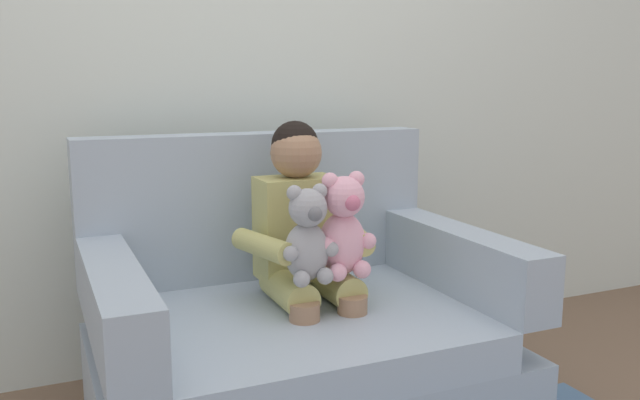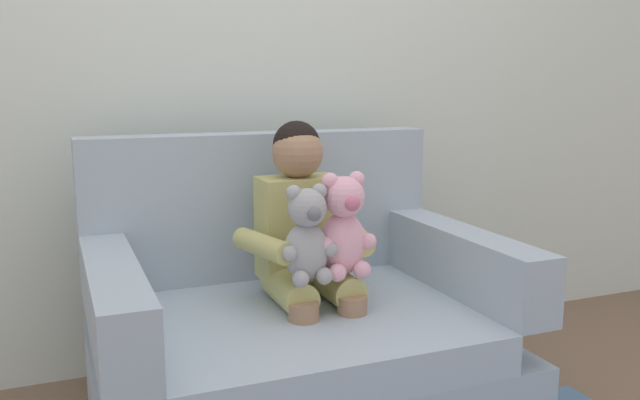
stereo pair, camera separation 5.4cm
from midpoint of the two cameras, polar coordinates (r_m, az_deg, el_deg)
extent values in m
cube|color=silver|center=(2.69, -6.71, 14.03)|extent=(6.00, 0.10, 2.60)
cube|color=#9EADBC|center=(2.23, -1.00, -15.61)|extent=(1.27, 0.94, 0.29)
cube|color=#A6B6C6|center=(2.09, -0.30, -11.32)|extent=(0.99, 0.80, 0.12)
cube|color=#9EADBC|center=(2.43, -4.45, -0.39)|extent=(1.27, 0.14, 0.52)
cube|color=#9EADBC|center=(1.91, -16.45, -8.54)|extent=(0.14, 0.80, 0.21)
cube|color=#9EADBC|center=(2.30, 12.94, -5.19)|extent=(0.14, 0.80, 0.21)
cube|color=tan|center=(2.21, -1.19, -2.37)|extent=(0.26, 0.16, 0.34)
sphere|color=#9E7556|center=(2.17, -1.22, 4.10)|extent=(0.17, 0.17, 0.17)
sphere|color=black|center=(2.18, -1.31, 4.79)|extent=(0.16, 0.16, 0.16)
cylinder|color=tan|center=(2.11, -1.94, -7.76)|extent=(0.11, 0.26, 0.11)
cylinder|color=#9E7556|center=(2.05, -0.62, -12.79)|extent=(0.09, 0.09, 0.30)
cylinder|color=tan|center=(2.17, 2.05, -7.27)|extent=(0.11, 0.26, 0.11)
cylinder|color=#9E7556|center=(2.11, 3.51, -12.12)|extent=(0.09, 0.09, 0.30)
cylinder|color=tan|center=(2.06, -4.16, -3.94)|extent=(0.13, 0.27, 0.07)
cylinder|color=tan|center=(2.17, 3.90, -3.17)|extent=(0.13, 0.27, 0.07)
ellipsoid|color=#9E9EA3|center=(2.00, -0.42, -4.45)|extent=(0.14, 0.12, 0.18)
sphere|color=#9E9EA3|center=(1.96, -0.30, -0.67)|extent=(0.12, 0.12, 0.12)
sphere|color=slate|center=(1.92, 0.29, -1.20)|extent=(0.04, 0.04, 0.04)
sphere|color=#9E9EA3|center=(1.94, -1.48, 0.62)|extent=(0.05, 0.05, 0.05)
sphere|color=#9E9EA3|center=(1.95, -1.83, -4.62)|extent=(0.05, 0.05, 0.05)
sphere|color=#9E9EA3|center=(1.96, -0.88, -6.80)|extent=(0.05, 0.05, 0.05)
sphere|color=#9E9EA3|center=(1.97, 0.73, 0.77)|extent=(0.05, 0.05, 0.05)
sphere|color=#9E9EA3|center=(1.99, 1.70, -4.25)|extent=(0.05, 0.05, 0.05)
sphere|color=#9E9EA3|center=(1.99, 1.17, -6.56)|extent=(0.05, 0.05, 0.05)
ellipsoid|color=#EAA8BC|center=(2.06, 2.68, -3.77)|extent=(0.15, 0.13, 0.20)
sphere|color=#EAA8BC|center=(2.02, 2.87, 0.27)|extent=(0.13, 0.13, 0.13)
sphere|color=#CC6684|center=(1.97, 3.57, -0.27)|extent=(0.05, 0.05, 0.05)
sphere|color=#EAA8BC|center=(2.00, 1.64, 1.65)|extent=(0.05, 0.05, 0.05)
sphere|color=#EAA8BC|center=(2.00, 1.28, -3.93)|extent=(0.05, 0.05, 0.05)
sphere|color=#EAA8BC|center=(2.02, 2.28, -6.26)|extent=(0.06, 0.06, 0.06)
sphere|color=#EAA8BC|center=(2.04, 3.94, 1.79)|extent=(0.05, 0.05, 0.05)
sphere|color=#EAA8BC|center=(2.06, 4.94, -3.55)|extent=(0.05, 0.05, 0.05)
sphere|color=#EAA8BC|center=(2.05, 4.40, -6.00)|extent=(0.06, 0.06, 0.06)
camera|label=1|loc=(0.03, -89.23, 0.14)|focal=37.21mm
camera|label=2|loc=(0.03, 90.77, -0.14)|focal=37.21mm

